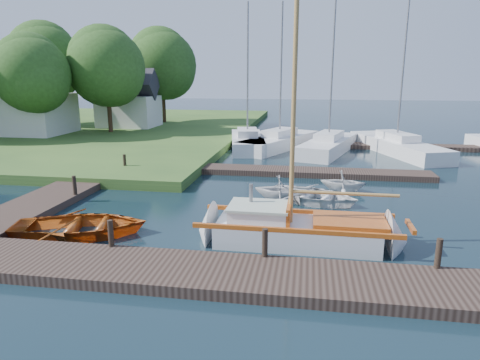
# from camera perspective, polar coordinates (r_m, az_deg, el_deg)

# --- Properties ---
(ground) EXTENTS (160.00, 160.00, 0.00)m
(ground) POSITION_cam_1_polar(r_m,az_deg,el_deg) (16.94, 0.00, -3.94)
(ground) COLOR black
(ground) RESTS_ON ground
(near_dock) EXTENTS (18.00, 2.20, 0.30)m
(near_dock) POSITION_cam_1_polar(r_m,az_deg,el_deg) (11.42, -4.92, -12.31)
(near_dock) COLOR black
(near_dock) RESTS_ON ground
(left_dock) EXTENTS (2.20, 18.00, 0.30)m
(left_dock) POSITION_cam_1_polar(r_m,az_deg,el_deg) (21.41, -20.73, -0.65)
(left_dock) COLOR black
(left_dock) RESTS_ON ground
(far_dock) EXTENTS (14.00, 1.60, 0.30)m
(far_dock) POSITION_cam_1_polar(r_m,az_deg,el_deg) (22.99, 7.53, 1.09)
(far_dock) COLOR black
(far_dock) RESTS_ON ground
(pontoon) EXTENTS (30.00, 1.60, 0.30)m
(pontoon) POSITION_cam_1_polar(r_m,az_deg,el_deg) (33.16, 22.06, 4.10)
(pontoon) COLOR black
(pontoon) RESTS_ON ground
(mooring_post_1) EXTENTS (0.16, 0.16, 0.80)m
(mooring_post_1) POSITION_cam_1_polar(r_m,az_deg,el_deg) (13.06, -16.85, -6.82)
(mooring_post_1) COLOR black
(mooring_post_1) RESTS_ON near_dock
(mooring_post_2) EXTENTS (0.16, 0.16, 0.80)m
(mooring_post_2) POSITION_cam_1_polar(r_m,az_deg,el_deg) (11.86, 3.34, -8.35)
(mooring_post_2) COLOR black
(mooring_post_2) RESTS_ON near_dock
(mooring_post_3) EXTENTS (0.16, 0.16, 0.80)m
(mooring_post_3) POSITION_cam_1_polar(r_m,az_deg,el_deg) (12.30, 24.95, -8.86)
(mooring_post_3) COLOR black
(mooring_post_3) RESTS_ON near_dock
(mooring_post_4) EXTENTS (0.16, 0.16, 0.80)m
(mooring_post_4) POSITION_cam_1_polar(r_m,az_deg,el_deg) (19.12, -21.19, -0.66)
(mooring_post_4) COLOR black
(mooring_post_4) RESTS_ON left_dock
(mooring_post_5) EXTENTS (0.16, 0.16, 0.80)m
(mooring_post_5) POSITION_cam_1_polar(r_m,az_deg,el_deg) (23.45, -15.13, 2.35)
(mooring_post_5) COLOR black
(mooring_post_5) RESTS_ON left_dock
(sailboat) EXTENTS (7.16, 2.05, 9.83)m
(sailboat) POSITION_cam_1_polar(r_m,az_deg,el_deg) (13.70, 8.23, -6.96)
(sailboat) COLOR silver
(sailboat) RESTS_ON ground
(dinghy) EXTENTS (4.92, 4.04, 0.89)m
(dinghy) POSITION_cam_1_polar(r_m,az_deg,el_deg) (15.11, -20.54, -5.32)
(dinghy) COLOR #93340D
(dinghy) RESTS_ON ground
(tender_b) EXTENTS (2.47, 2.20, 1.19)m
(tender_b) POSITION_cam_1_polar(r_m,az_deg,el_deg) (18.00, 5.56, -0.96)
(tender_b) COLOR silver
(tender_b) RESTS_ON ground
(tender_c) EXTENTS (4.58, 3.98, 0.79)m
(tender_c) POSITION_cam_1_polar(r_m,az_deg,el_deg) (18.03, 9.63, -1.73)
(tender_c) COLOR silver
(tender_c) RESTS_ON ground
(tender_d) EXTENTS (2.26, 2.03, 1.06)m
(tender_d) POSITION_cam_1_polar(r_m,az_deg,el_deg) (20.03, 13.62, 0.04)
(tender_d) COLOR silver
(tender_d) RESTS_ON ground
(marina_boat_0) EXTENTS (3.56, 8.03, 9.98)m
(marina_boat_0) POSITION_cam_1_polar(r_m,az_deg,el_deg) (30.99, 0.99, 5.27)
(marina_boat_0) COLOR silver
(marina_boat_0) RESTS_ON ground
(marina_boat_1) EXTENTS (5.61, 8.70, 9.99)m
(marina_boat_1) POSITION_cam_1_polar(r_m,az_deg,el_deg) (31.09, 5.30, 5.24)
(marina_boat_1) COLOR silver
(marina_boat_1) RESTS_ON ground
(marina_boat_2) EXTENTS (4.54, 8.68, 10.72)m
(marina_boat_2) POSITION_cam_1_polar(r_m,az_deg,el_deg) (29.96, 11.72, 4.69)
(marina_boat_2) COLOR silver
(marina_boat_2) RESTS_ON ground
(marina_boat_3) EXTENTS (5.40, 9.98, 11.49)m
(marina_boat_3) POSITION_cam_1_polar(r_m,az_deg,el_deg) (30.98, 20.14, 4.43)
(marina_boat_3) COLOR silver
(marina_boat_3) RESTS_ON ground
(house_a) EXTENTS (6.30, 5.00, 6.29)m
(house_a) POSITION_cam_1_polar(r_m,az_deg,el_deg) (39.17, -26.40, 9.18)
(house_a) COLOR silver
(house_a) RESTS_ON shore
(house_c) EXTENTS (5.25, 4.00, 5.28)m
(house_c) POSITION_cam_1_polar(r_m,az_deg,el_deg) (41.47, -14.61, 9.81)
(house_c) COLOR silver
(house_c) RESTS_ON shore
(tree_2) EXTENTS (5.83, 5.75, 7.82)m
(tree_2) POSITION_cam_1_polar(r_m,az_deg,el_deg) (36.36, -25.95, 12.60)
(tree_2) COLOR #332114
(tree_2) RESTS_ON shore
(tree_3) EXTENTS (6.41, 6.38, 8.74)m
(tree_3) POSITION_cam_1_polar(r_m,az_deg,el_deg) (37.81, -17.36, 14.19)
(tree_3) COLOR #332114
(tree_3) RESTS_ON shore
(tree_4) EXTENTS (7.01, 7.01, 9.66)m
(tree_4) POSITION_cam_1_polar(r_m,az_deg,el_deg) (45.25, -24.50, 14.15)
(tree_4) COLOR #332114
(tree_4) RESTS_ON shore
(tree_7) EXTENTS (6.83, 6.83, 9.38)m
(tree_7) POSITION_cam_1_polar(r_m,az_deg,el_deg) (44.45, -10.31, 14.94)
(tree_7) COLOR #332114
(tree_7) RESTS_ON shore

